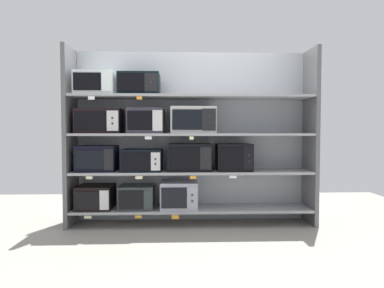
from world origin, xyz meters
name	(u,v)px	position (x,y,z in m)	size (l,w,h in m)	color
ground	(195,255)	(0.00, -1.00, -0.01)	(6.96, 6.00, 0.02)	gray
back_panel	(191,136)	(0.00, 0.25, 1.10)	(3.16, 0.04, 2.21)	#9EA3A8
upright_left	(70,137)	(-1.51, 0.00, 1.10)	(0.05, 0.45, 2.21)	#5B5B5E
upright_right	(311,137)	(1.51, 0.00, 1.10)	(0.05, 0.45, 2.21)	#5B5B5E
shelf_0	(192,209)	(0.00, 0.00, 0.19)	(2.96, 0.45, 0.03)	#99999E
microwave_0	(96,197)	(-1.21, 0.00, 0.35)	(0.43, 0.41, 0.29)	black
microwave_1	(137,197)	(-0.69, 0.00, 0.35)	(0.43, 0.37, 0.29)	#2C3335
microwave_2	(179,195)	(-0.16, 0.00, 0.38)	(0.46, 0.43, 0.33)	#9C9AAA
price_tag_0	(88,217)	(-1.24, -0.23, 0.16)	(0.09, 0.00, 0.03)	beige
price_tag_1	(138,217)	(-0.65, -0.23, 0.16)	(0.08, 0.00, 0.03)	orange
price_tag_2	(175,217)	(-0.21, -0.23, 0.15)	(0.09, 0.00, 0.05)	orange
shelf_1	(192,172)	(0.00, 0.00, 0.66)	(2.96, 0.45, 0.03)	#99999E
microwave_3	(97,158)	(-1.18, 0.00, 0.84)	(0.48, 0.36, 0.32)	black
microwave_4	(142,160)	(-0.62, 0.00, 0.81)	(0.49, 0.40, 0.27)	black
microwave_5	(189,157)	(-0.03, 0.00, 0.85)	(0.54, 0.36, 0.34)	black
microwave_6	(234,157)	(0.53, 0.00, 0.85)	(0.43, 0.37, 0.34)	black
price_tag_3	(89,178)	(-1.22, -0.23, 0.63)	(0.08, 0.00, 0.03)	beige
price_tag_4	(139,178)	(-0.64, -0.23, 0.63)	(0.08, 0.00, 0.04)	beige
price_tag_5	(193,177)	(0.01, -0.23, 0.62)	(0.08, 0.00, 0.04)	orange
price_tag_6	(233,177)	(0.48, -0.23, 0.63)	(0.09, 0.00, 0.03)	white
shelf_2	(192,134)	(0.00, 0.00, 1.13)	(2.96, 0.45, 0.03)	#99999E
microwave_7	(100,121)	(-1.15, 0.00, 1.30)	(0.55, 0.36, 0.30)	black
microwave_8	(146,121)	(-0.57, 0.00, 1.30)	(0.44, 0.43, 0.31)	#312C39
microwave_9	(193,120)	(0.01, 0.00, 1.31)	(0.56, 0.38, 0.33)	#BBB9B6
price_tag_7	(148,138)	(-0.52, -0.23, 1.10)	(0.08, 0.00, 0.04)	white
price_tag_8	(192,138)	(-0.01, -0.23, 1.09)	(0.05, 0.00, 0.04)	beige
shelf_3	(192,97)	(0.00, 0.00, 1.60)	(2.96, 0.45, 0.03)	#99999E
microwave_10	(96,84)	(-1.18, 0.00, 1.76)	(0.47, 0.39, 0.28)	silver
microwave_11	(139,84)	(-0.65, 0.00, 1.75)	(0.50, 0.37, 0.27)	black
price_tag_9	(91,98)	(-1.18, -0.23, 1.56)	(0.08, 0.00, 0.04)	white
price_tag_10	(139,98)	(-0.62, -0.23, 1.56)	(0.06, 0.00, 0.04)	orange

